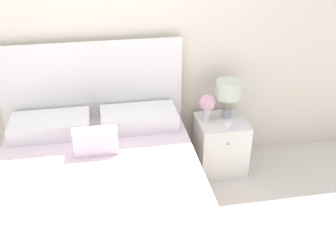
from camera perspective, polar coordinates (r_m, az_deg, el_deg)
name	(u,v)px	position (r m, az deg, el deg)	size (l,w,h in m)	color
ground_plane	(101,165)	(3.94, -9.72, -5.62)	(12.00, 12.00, 0.00)	silver
wall_back	(87,33)	(3.44, -11.61, 13.07)	(8.00, 0.06, 2.60)	silver
bed	(101,210)	(2.96, -9.67, -11.89)	(1.58, 2.17, 1.25)	tan
nightstand	(220,145)	(3.75, 7.59, -2.70)	(0.44, 0.45, 0.52)	white
table_lamp	(228,91)	(3.58, 8.76, 5.08)	(0.23, 0.23, 0.35)	#A8B2BC
flower_vase	(207,105)	(3.54, 5.71, 3.11)	(0.15, 0.15, 0.25)	white
teacup	(228,125)	(3.50, 8.68, 0.16)	(0.12, 0.12, 0.05)	white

